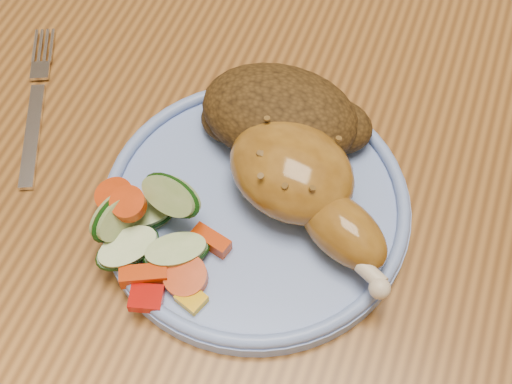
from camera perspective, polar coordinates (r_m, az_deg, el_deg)
ground at (r=1.29m, az=3.57°, el=-13.75°), size 4.00×4.00×0.00m
dining_table at (r=0.70m, az=6.45°, el=4.18°), size 0.90×1.40×0.75m
plate at (r=0.55m, az=-0.00°, el=-1.18°), size 0.24×0.24×0.01m
plate_rim at (r=0.54m, az=-0.00°, el=-0.57°), size 0.23×0.23×0.01m
chicken_leg at (r=0.52m, az=3.83°, el=0.62°), size 0.15×0.13×0.05m
rice_pilaf at (r=0.56m, az=2.19°, el=6.10°), size 0.14×0.09×0.06m
vegetable_pile at (r=0.52m, az=-8.70°, el=-2.90°), size 0.11×0.11×0.05m
fork at (r=0.63m, az=-17.24°, el=6.25°), size 0.07×0.15×0.00m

